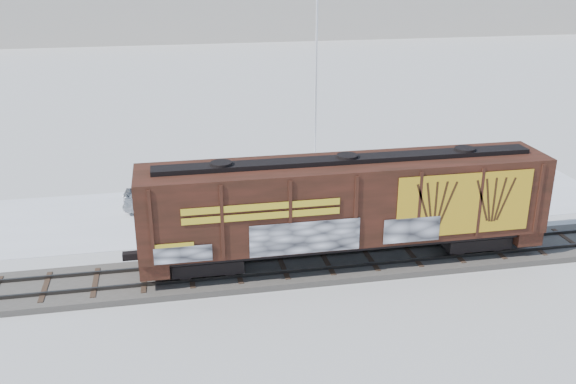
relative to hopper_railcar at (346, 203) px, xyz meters
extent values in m
plane|color=white|center=(-2.81, 0.01, -3.04)|extent=(500.00, 500.00, 0.00)
cube|color=#59544C|center=(-2.81, 0.01, -2.90)|extent=(50.00, 3.40, 0.28)
cube|color=#33302D|center=(-2.81, -0.71, -2.68)|extent=(50.00, 0.10, 0.15)
cube|color=#33302D|center=(-2.81, 0.73, -2.68)|extent=(50.00, 0.10, 0.15)
cube|color=white|center=(-2.81, 7.51, -3.02)|extent=(40.00, 8.00, 0.03)
cube|color=black|center=(-6.13, 0.01, -2.16)|extent=(3.00, 2.00, 0.90)
cube|color=black|center=(6.12, 0.01, -2.16)|extent=(3.00, 2.00, 0.90)
cylinder|color=black|center=(-7.08, -0.77, -2.16)|extent=(0.90, 0.12, 0.90)
cube|color=black|center=(0.00, 0.01, -1.63)|extent=(17.79, 2.40, 0.25)
cube|color=#401A11|center=(0.00, 0.01, 0.19)|extent=(17.79, 3.00, 3.41)
cube|color=black|center=(0.00, 0.01, 2.00)|extent=(16.37, 0.90, 0.20)
cube|color=#C28E17|center=(4.80, -1.53, 0.19)|extent=(6.05, 0.03, 2.76)
cube|color=gold|center=(-3.92, -1.53, 0.54)|extent=(6.41, 0.02, 0.70)
cube|color=silver|center=(-2.14, -1.54, -0.76)|extent=(4.63, 0.03, 1.40)
cylinder|color=silver|center=(1.82, 13.47, -2.94)|extent=(0.90, 0.90, 0.20)
cylinder|color=silver|center=(1.82, 13.47, 3.35)|extent=(0.14, 0.14, 12.78)
imported|color=silver|center=(-7.59, 8.08, -2.20)|extent=(4.97, 2.56, 1.62)
imported|color=silver|center=(-6.81, 8.24, -2.34)|extent=(4.32, 2.67, 1.34)
imported|color=black|center=(8.09, 6.26, -2.29)|extent=(5.05, 2.29, 1.43)
camera|label=1|loc=(-7.42, -24.91, 10.28)|focal=40.00mm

